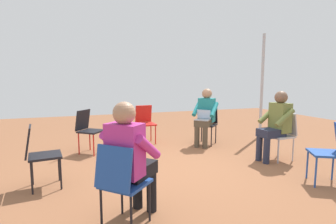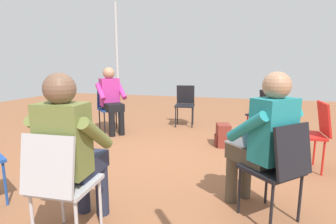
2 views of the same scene
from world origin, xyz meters
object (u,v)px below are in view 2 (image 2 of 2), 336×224
chair_northeast (109,106)px  chair_southeast (265,111)px  person_with_laptop (263,137)px  chair_south (312,131)px  chair_east (185,102)px  person_in_magenta (111,97)px  chair_west (60,181)px  chair_southwest (279,165)px  person_in_olive (72,146)px  backpack_near_laptop_user (223,137)px

chair_northeast → chair_southeast: (0.18, -2.88, 0.00)m
person_with_laptop → chair_south: bearing=16.4°
chair_east → person_in_magenta: 1.57m
person_with_laptop → person_in_magenta: (2.15, 2.55, 0.00)m
chair_west → chair_east: bearing=86.1°
chair_west → person_with_laptop: person_with_laptop is taller
chair_northeast → person_with_laptop: 3.50m
chair_southwest → person_in_olive: bearing=155.4°
chair_west → person_with_laptop: 1.63m
chair_northeast → chair_south: bearing=116.5°
backpack_near_laptop_user → person_in_olive: bearing=159.3°
chair_northeast → person_with_laptop: size_ratio=0.69×
chair_southeast → backpack_near_laptop_user: (-0.59, 0.66, -0.34)m
chair_southwest → chair_northeast: bearing=94.9°
chair_southwest → backpack_near_laptop_user: (1.98, 0.56, -0.34)m
chair_southeast → person_in_magenta: 2.79m
chair_south → backpack_near_laptop_user: chair_south is taller
person_in_magenta → chair_south: bearing=117.8°
chair_west → chair_southeast: size_ratio=1.00×
chair_west → person_in_magenta: size_ratio=0.69×
chair_east → person_in_olive: (-3.80, 0.06, 0.20)m
chair_southwest → backpack_near_laptop_user: chair_southwest is taller
chair_southeast → person_in_magenta: bearing=45.6°
chair_northeast → chair_west: size_ratio=1.00×
chair_west → person_in_olive: bearing=90.0°
chair_south → person_in_magenta: bearing=71.4°
chair_west → chair_southeast: bearing=60.8°
chair_south → person_with_laptop: person_with_laptop is taller
chair_west → person_with_laptop: (0.83, -1.38, 0.20)m
chair_southeast → backpack_near_laptop_user: chair_southeast is taller
chair_west → person_in_olive: 0.26m
chair_southeast → chair_east: (0.69, 1.55, 0.00)m
person_in_olive → person_in_magenta: bearing=109.1°
chair_southeast → person_in_magenta: size_ratio=0.69×
person_with_laptop → person_in_olive: 1.54m
chair_southwest → person_in_magenta: person_in_magenta is taller
chair_northeast → person_in_magenta: (-0.12, -0.12, 0.20)m
chair_east → person_in_magenta: bearing=32.0°
chair_south → backpack_near_laptop_user: bearing=56.8°
chair_south → chair_southwest: bearing=155.6°
chair_west → person_in_magenta: 3.21m
chair_east → person_with_laptop: size_ratio=0.69×
chair_east → person_in_olive: size_ratio=0.69×
chair_southwest → chair_south: 1.41m
chair_southwest → person_with_laptop: bearing=90.0°
chair_south → chair_northeast: bearing=70.1°
chair_east → person_in_magenta: size_ratio=0.69×
chair_east → person_with_laptop: (-3.13, -1.34, 0.20)m
backpack_near_laptop_user → chair_southwest: bearing=-164.2°
chair_east → backpack_near_laptop_user: size_ratio=2.36×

